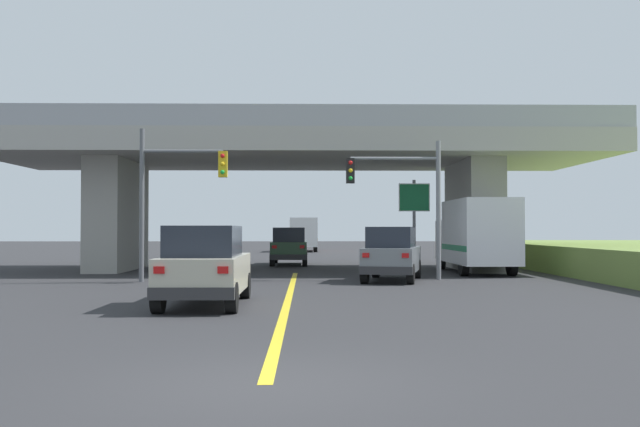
# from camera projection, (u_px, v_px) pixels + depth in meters

# --- Properties ---
(ground) EXTENTS (160.00, 160.00, 0.00)m
(ground) POSITION_uv_depth(u_px,v_px,m) (296.00, 270.00, 33.94)
(ground) COLOR #2B2B2D
(overpass_bridge) EXTENTS (28.10, 10.08, 7.04)m
(overpass_bridge) POSITION_uv_depth(u_px,v_px,m) (296.00, 167.00, 34.04)
(overpass_bridge) COLOR #A8A59E
(overpass_bridge) RESTS_ON ground
(lane_divider_stripe) EXTENTS (0.20, 22.57, 0.01)m
(lane_divider_stripe) POSITION_uv_depth(u_px,v_px,m) (289.00, 298.00, 20.15)
(lane_divider_stripe) COLOR yellow
(lane_divider_stripe) RESTS_ON ground
(suv_lead) EXTENTS (1.94, 4.71, 2.02)m
(suv_lead) POSITION_uv_depth(u_px,v_px,m) (205.00, 266.00, 18.08)
(suv_lead) COLOR #B7B29E
(suv_lead) RESTS_ON ground
(suv_crossing) EXTENTS (2.76, 4.58, 2.02)m
(suv_crossing) POSITION_uv_depth(u_px,v_px,m) (392.00, 254.00, 26.65)
(suv_crossing) COLOR slate
(suv_crossing) RESTS_ON ground
(box_truck) EXTENTS (2.33, 7.29, 3.21)m
(box_truck) POSITION_uv_depth(u_px,v_px,m) (476.00, 235.00, 31.57)
(box_truck) COLOR silver
(box_truck) RESTS_ON ground
(sedan_oncoming) EXTENTS (1.95, 4.76, 2.02)m
(sedan_oncoming) POSITION_uv_depth(u_px,v_px,m) (289.00, 246.00, 38.78)
(sedan_oncoming) COLOR #2D4C33
(sedan_oncoming) RESTS_ON ground
(traffic_signal_nearside) EXTENTS (3.64, 0.36, 5.33)m
(traffic_signal_nearside) POSITION_uv_depth(u_px,v_px,m) (406.00, 191.00, 27.42)
(traffic_signal_nearside) COLOR slate
(traffic_signal_nearside) RESTS_ON ground
(traffic_signal_farside) EXTENTS (3.23, 0.36, 5.64)m
(traffic_signal_farside) POSITION_uv_depth(u_px,v_px,m) (171.00, 186.00, 26.30)
(traffic_signal_farside) COLOR #56595E
(traffic_signal_farside) RESTS_ON ground
(highway_sign) EXTENTS (1.40, 0.17, 4.16)m
(highway_sign) POSITION_uv_depth(u_px,v_px,m) (414.00, 206.00, 32.31)
(highway_sign) COLOR slate
(highway_sign) RESTS_ON ground
(semi_truck_distant) EXTENTS (2.33, 6.78, 2.90)m
(semi_truck_distant) POSITION_uv_depth(u_px,v_px,m) (304.00, 234.00, 62.23)
(semi_truck_distant) COLOR red
(semi_truck_distant) RESTS_ON ground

